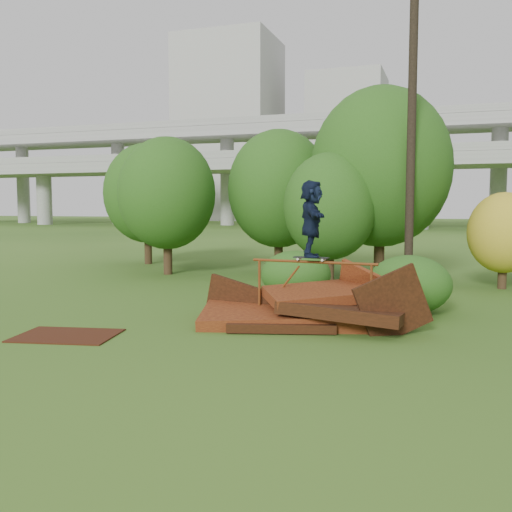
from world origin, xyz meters
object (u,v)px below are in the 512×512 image
(skater, at_px, (311,219))
(flat_plate, at_px, (67,335))
(scrap_pile, at_px, (305,310))
(utility_pole, at_px, (412,117))

(skater, relative_size, flat_plate, 0.86)
(scrap_pile, distance_m, utility_pole, 8.59)
(flat_plate, height_order, utility_pole, utility_pole)
(scrap_pile, bearing_deg, utility_pole, 73.54)
(skater, distance_m, utility_pole, 7.41)
(scrap_pile, xyz_separation_m, flat_plate, (-4.51, -2.87, -0.32))
(scrap_pile, distance_m, skater, 2.15)
(skater, relative_size, utility_pole, 0.16)
(skater, xyz_separation_m, utility_pole, (1.77, 6.47, 3.17))
(flat_plate, xyz_separation_m, utility_pole, (6.42, 9.34, 5.63))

